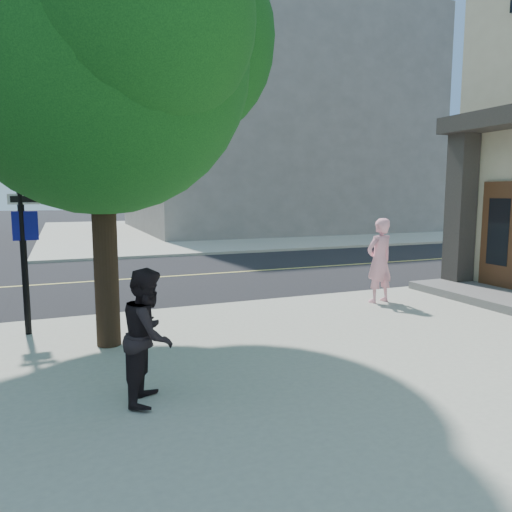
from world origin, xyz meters
name	(u,v)px	position (x,y,z in m)	size (l,w,h in m)	color
ground	(55,324)	(0.00, 0.00, 0.00)	(140.00, 140.00, 0.00)	black
road_ew	(56,284)	(0.00, 4.50, 0.01)	(140.00, 9.00, 0.01)	black
sidewalk_ne	(262,229)	(13.50, 21.50, 0.06)	(29.00, 25.00, 0.12)	#A3A392
filler_ne	(266,128)	(14.00, 22.00, 7.12)	(18.00, 16.00, 14.00)	slate
man_on_phone	(379,261)	(6.71, -1.22, 1.06)	(0.68, 0.45, 1.88)	pink
pedestrian	(149,335)	(1.09, -4.47, 0.91)	(0.76, 0.59, 1.57)	black
street_tree	(105,25)	(0.96, -2.12, 5.02)	(5.73, 5.20, 7.60)	black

